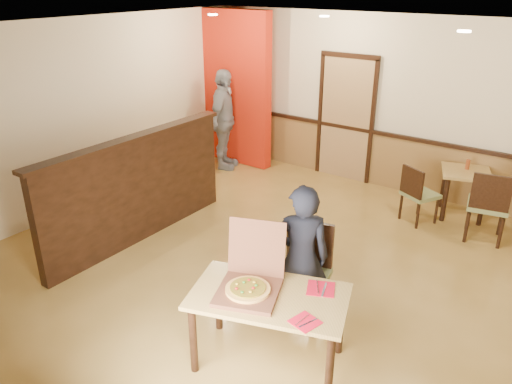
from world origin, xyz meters
TOP-DOWN VIEW (x-y plane):
  - floor at (0.00, 0.00)m, footprint 7.00×7.00m
  - ceiling at (0.00, 0.00)m, footprint 7.00×7.00m
  - wall_back at (0.00, 3.50)m, footprint 7.00×0.00m
  - wall_left at (-3.50, 0.00)m, footprint 0.00×7.00m
  - wainscot_back at (0.00, 3.47)m, footprint 7.00×0.04m
  - chair_rail_back at (0.00, 3.45)m, footprint 7.00×0.06m
  - back_door at (-0.80, 3.46)m, footprint 0.90×0.06m
  - booth_partition at (-2.00, -0.20)m, footprint 0.20×3.10m
  - red_accent_panel at (-2.90, 3.00)m, footprint 1.60×0.20m
  - spot_a at (-2.30, 1.80)m, footprint 0.14×0.14m
  - spot_b at (-0.80, 2.50)m, footprint 0.14×0.14m
  - spot_c at (1.40, 1.50)m, footprint 0.14×0.14m
  - main_table at (0.77, -1.17)m, footprint 1.56×1.19m
  - diner_chair at (0.68, -0.39)m, footprint 0.61×0.61m
  - side_chair_left at (0.88, 2.44)m, footprint 0.57×0.57m
  - side_chair_right at (1.82, 2.43)m, footprint 0.59×0.59m
  - side_table at (1.36, 3.05)m, footprint 0.84×0.84m
  - diner at (0.72, -0.54)m, footprint 0.68×0.64m
  - passerby at (-2.79, 2.59)m, footprint 0.81×1.16m
  - pizza_box at (0.60, -1.22)m, footprint 0.72×0.78m
  - pizza at (0.62, -1.27)m, footprint 0.52×0.52m
  - napkin_near at (1.22, -1.31)m, footprint 0.25×0.25m
  - napkin_far at (1.10, -0.82)m, footprint 0.32×0.32m
  - condiment at (1.34, 3.14)m, footprint 0.06×0.06m

SIDE VIEW (x-z plane):
  - floor at x=0.00m, z-range 0.00..0.00m
  - wainscot_back at x=0.00m, z-range 0.00..0.90m
  - side_chair_left at x=0.88m, z-range 0.04..0.90m
  - side_table at x=1.36m, z-range 0.18..0.90m
  - side_chair_right at x=1.82m, z-range 0.05..1.06m
  - diner_chair at x=0.68m, z-range 0.05..1.09m
  - main_table at x=0.77m, z-range 0.26..1.00m
  - booth_partition at x=-2.00m, z-range 0.01..1.46m
  - napkin_near at x=1.22m, z-range 0.73..0.75m
  - napkin_far at x=1.10m, z-range 0.73..0.75m
  - diner at x=0.72m, z-range 0.00..1.56m
  - condiment at x=1.34m, z-range 0.71..0.86m
  - pizza at x=0.62m, z-range 0.78..0.80m
  - pizza_box at x=0.60m, z-range 0.53..1.09m
  - passerby at x=-2.79m, z-range 0.00..1.82m
  - chair_rail_back at x=0.00m, z-range 0.89..0.95m
  - back_door at x=-0.80m, z-range 0.00..2.10m
  - red_accent_panel at x=-2.90m, z-range 0.01..2.79m
  - wall_back at x=0.00m, z-range -2.10..4.90m
  - wall_left at x=-3.50m, z-range -2.10..4.90m
  - spot_a at x=-2.30m, z-range 2.77..2.79m
  - spot_b at x=-0.80m, z-range 2.77..2.79m
  - spot_c at x=1.40m, z-range 2.77..2.79m
  - ceiling at x=0.00m, z-range 2.80..2.80m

